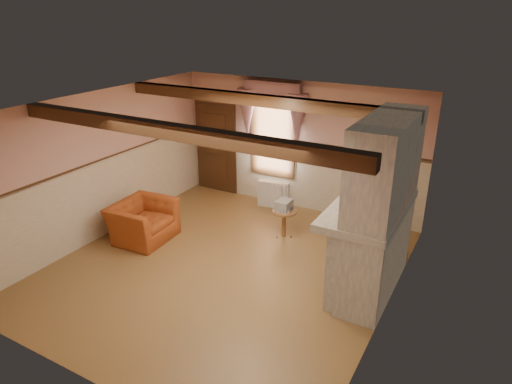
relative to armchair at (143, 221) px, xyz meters
The scene contains 26 objects.
floor 1.97m from the armchair, ahead, with size 5.50×6.00×0.01m, color brown.
ceiling 3.11m from the armchair, ahead, with size 5.50×6.00×0.01m, color silver.
wall_back 3.63m from the armchair, 56.20° to the left, with size 5.50×0.02×2.80m, color tan.
wall_front 3.80m from the armchair, 58.12° to the right, with size 5.50×0.02×2.80m, color tan.
wall_left 1.32m from the armchair, behind, with size 0.02×6.00×2.80m, color tan.
wall_right 4.80m from the armchair, ahead, with size 0.02×6.00×2.80m, color tan.
wainscot 1.97m from the armchair, ahead, with size 5.50×6.00×1.50m, color beige, non-canonical shape.
chair_rail 2.24m from the armchair, ahead, with size 5.50×6.00×0.08m, color black, non-canonical shape.
firebox 3.97m from the armchair, ahead, with size 0.20×0.95×0.90m, color black.
armchair is the anchor object (origin of this frame).
side_table 2.73m from the armchair, 31.23° to the left, with size 0.47×0.47×0.55m, color brown.
book_stack 2.74m from the armchair, 32.04° to the left, with size 0.26×0.32×0.20m, color #B7AD8C.
radiator 3.00m from the armchair, 59.79° to the left, with size 0.70×0.18×0.60m, color silver.
bowl 4.34m from the armchair, ahead, with size 0.35×0.35×0.09m, color brown.
mantel_clock 4.51m from the armchair, 16.63° to the left, with size 0.14×0.24×0.20m, color black.
oil_lamp 4.47m from the armchair, 14.02° to the left, with size 0.11×0.11×0.28m, color gold.
candle_red 4.34m from the armchair, ahead, with size 0.06×0.06×0.16m, color maroon.
jar_yellow 4.32m from the armchair, ahead, with size 0.06×0.06×0.12m, color gold.
fireplace 4.51m from the armchair, ahead, with size 0.85×2.00×2.80m, color gray.
mantel 4.32m from the armchair, ahead, with size 1.05×2.05×0.12m, color gray.
overmantel_mirror 4.33m from the armchair, ahead, with size 0.06×1.44×1.04m, color silver.
door 2.91m from the armchair, 93.35° to the left, with size 1.10×0.10×2.10m, color black.
window 3.40m from the armchair, 64.98° to the left, with size 1.06×0.08×2.02m, color white.
window_drapes 3.60m from the armchair, 64.27° to the left, with size 1.30×0.14×1.40m, color gray.
ceiling_beam_front 3.30m from the armchair, 34.12° to the right, with size 5.50×0.18×0.20m, color black.
ceiling_beam_back 3.22m from the armchair, 29.39° to the left, with size 5.50×0.18×0.20m, color black.
Camera 1 is at (3.81, -5.73, 4.23)m, focal length 32.00 mm.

